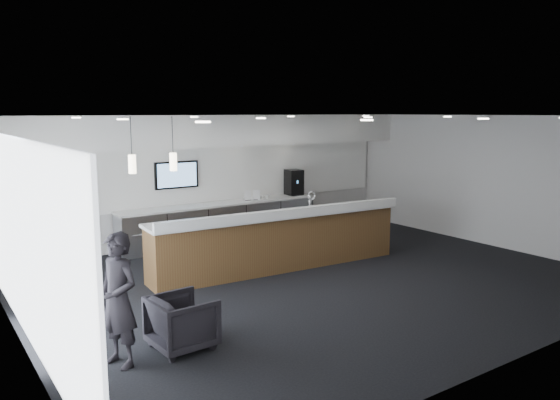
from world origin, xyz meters
TOP-DOWN VIEW (x-y plane):
  - ground at (0.00, 0.00)m, footprint 10.00×10.00m
  - ceiling at (0.00, 0.00)m, footprint 10.00×8.00m
  - back_wall at (0.00, 4.00)m, footprint 10.00×0.02m
  - left_wall at (-5.00, 0.00)m, footprint 0.02×8.00m
  - right_wall at (5.00, 0.00)m, footprint 0.02×8.00m
  - soffit_bulkhead at (0.00, 3.55)m, footprint 10.00×0.90m
  - alcove_panel at (0.00, 3.97)m, footprint 9.80×0.06m
  - window_blinds_wall at (-4.96, 0.00)m, footprint 0.04×7.36m
  - back_credenza at (-0.00, 3.64)m, footprint 5.06×0.66m
  - wall_tv at (-1.00, 3.91)m, footprint 1.05×0.08m
  - pendant_left at (-2.40, 0.80)m, footprint 0.12×0.12m
  - pendant_right at (-3.10, 0.80)m, footprint 0.12×0.12m
  - ceiling_can_lights at (0.00, 0.00)m, footprint 7.00×5.00m
  - service_counter at (-0.15, 1.02)m, footprint 5.32×1.19m
  - coffee_machine at (2.14, 3.67)m, footprint 0.43×0.52m
  - info_sign_left at (0.69, 3.58)m, footprint 0.18×0.03m
  - info_sign_right at (0.91, 3.53)m, footprint 0.18×0.07m
  - armchair at (-3.28, -1.32)m, footprint 0.82×0.80m
  - lounge_guest at (-4.10, -1.33)m, footprint 0.58×0.71m
  - cup_0 at (1.23, 3.56)m, footprint 0.09×0.09m
  - cup_1 at (1.09, 3.56)m, footprint 0.12×0.12m
  - cup_2 at (0.95, 3.56)m, footprint 0.11×0.11m
  - cup_3 at (0.81, 3.56)m, footprint 0.11×0.11m

SIDE VIEW (x-z plane):
  - ground at x=0.00m, z-range 0.00..0.00m
  - armchair at x=-3.28m, z-range 0.00..0.71m
  - back_credenza at x=0.00m, z-range 0.00..0.95m
  - service_counter at x=-0.15m, z-range -0.17..1.32m
  - lounge_guest at x=-4.10m, z-range 0.00..1.66m
  - cup_0 at x=1.23m, z-range 0.95..1.03m
  - cup_1 at x=1.09m, z-range 0.95..1.03m
  - cup_2 at x=0.95m, z-range 0.95..1.03m
  - cup_3 at x=0.81m, z-range 0.95..1.03m
  - info_sign_right at x=0.91m, z-range 0.95..1.19m
  - info_sign_left at x=0.69m, z-range 0.95..1.19m
  - coffee_machine at x=2.14m, z-range 0.95..1.60m
  - back_wall at x=0.00m, z-range 0.00..3.00m
  - left_wall at x=-5.00m, z-range 0.00..3.00m
  - right_wall at x=5.00m, z-range 0.00..3.00m
  - window_blinds_wall at x=-4.96m, z-range 0.23..2.77m
  - alcove_panel at x=0.00m, z-range 0.90..2.30m
  - wall_tv at x=-1.00m, z-range 1.34..1.96m
  - pendant_left at x=-2.40m, z-range 2.10..2.40m
  - pendant_right at x=-3.10m, z-range 2.10..2.40m
  - soffit_bulkhead at x=0.00m, z-range 2.30..3.00m
  - ceiling_can_lights at x=0.00m, z-range 2.96..2.98m
  - ceiling at x=0.00m, z-range 2.99..3.01m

